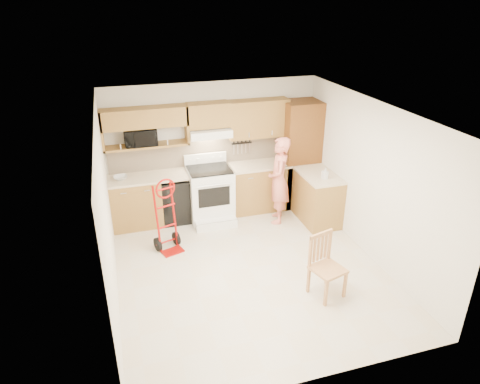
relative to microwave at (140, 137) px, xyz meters
name	(u,v)px	position (x,y,z in m)	size (l,w,h in m)	color
floor	(249,269)	(1.35, -2.08, -1.65)	(4.00, 4.50, 0.02)	beige
ceiling	(251,111)	(1.35, -2.08, 0.87)	(4.00, 4.50, 0.02)	white
wall_back	(213,148)	(1.35, 0.17, -0.39)	(4.00, 0.02, 2.50)	silver
wall_front	(320,290)	(1.35, -4.34, -0.39)	(4.00, 0.02, 2.50)	silver
wall_left	(106,215)	(-0.66, -2.08, -0.39)	(0.02, 4.50, 2.50)	silver
wall_right	(371,181)	(3.36, -2.08, -0.39)	(0.02, 4.50, 2.50)	silver
backsplash	(214,150)	(1.35, 0.15, -0.44)	(3.92, 0.03, 0.55)	beige
lower_cab_left	(136,203)	(-0.20, -0.14, -1.19)	(0.90, 0.60, 0.90)	olive
dishwasher	(177,199)	(0.55, -0.14, -1.22)	(0.60, 0.60, 0.85)	black
lower_cab_right	(259,187)	(2.18, -0.14, -1.19)	(1.14, 0.60, 0.90)	olive
countertop_left	(150,177)	(0.10, -0.13, -0.72)	(1.50, 0.63, 0.04)	beige
countertop_right	(260,165)	(2.18, -0.13, -0.72)	(1.14, 0.63, 0.04)	beige
cab_return_right	(317,198)	(3.05, -0.94, -1.19)	(0.60, 1.00, 0.90)	olive
countertop_return	(319,175)	(3.05, -0.94, -0.72)	(0.63, 1.00, 0.04)	beige
pantry_tall	(299,154)	(3.00, -0.14, -0.59)	(0.70, 0.60, 2.10)	brown
upper_cab_left	(144,117)	(0.10, 0.00, 0.34)	(1.50, 0.33, 0.34)	olive
upper_shelf_mw	(147,146)	(0.10, 0.00, -0.17)	(1.50, 0.33, 0.04)	olive
upper_cab_center	(208,115)	(1.23, 0.00, 0.30)	(0.76, 0.33, 0.44)	olive
upper_cab_right	(258,118)	(2.18, 0.00, 0.16)	(1.14, 0.33, 0.70)	olive
range_hood	(210,132)	(1.23, -0.06, -0.01)	(0.76, 0.46, 0.14)	white
knife_strip	(242,146)	(1.90, 0.12, -0.40)	(0.40, 0.05, 0.29)	black
microwave	(140,137)	(0.00, 0.00, 0.00)	(0.55, 0.37, 0.31)	black
range	(211,190)	(1.16, -0.31, -1.05)	(0.81, 1.06, 1.19)	white
person	(279,181)	(2.34, -0.74, -0.82)	(0.60, 0.39, 1.64)	#DF7564
hand_truck	(168,219)	(0.24, -1.19, -1.06)	(0.46, 0.42, 1.17)	#A10C07
dining_chair	(328,267)	(2.20, -3.01, -1.18)	(0.42, 0.45, 0.93)	tan
soap_bottle	(325,173)	(3.05, -1.15, -0.60)	(0.09, 0.09, 0.20)	white
bowl	(120,178)	(-0.42, -0.14, -0.67)	(0.24, 0.24, 0.06)	white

